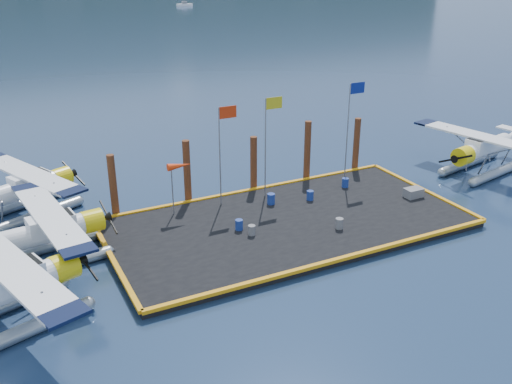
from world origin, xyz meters
TOP-DOWN VIEW (x-y plane):
  - ground at (0.00, 0.00)m, footprint 4000.00×4000.00m
  - dock at (0.00, 0.00)m, footprint 20.00×10.00m
  - dock_bumpers at (0.00, 0.00)m, footprint 20.25×10.25m
  - seaplane_a at (-15.01, -2.92)m, footprint 9.62×10.30m
  - seaplane_b at (-12.82, 1.91)m, footprint 8.87×9.78m
  - seaplane_c at (-13.04, 8.38)m, footprint 9.04×9.51m
  - seaplane_d at (16.61, 1.47)m, footprint 9.57×10.41m
  - drum_0 at (-2.98, 0.22)m, footprint 0.42×0.42m
  - drum_1 at (2.02, -2.13)m, footprint 0.43×0.43m
  - drum_2 at (2.67, 1.97)m, footprint 0.42×0.42m
  - drum_3 at (-2.63, -0.65)m, footprint 0.39×0.39m
  - drum_4 at (5.80, 2.73)m, footprint 0.43×0.43m
  - drum_5 at (0.23, 2.51)m, footprint 0.47×0.47m
  - crate at (8.66, -0.52)m, footprint 1.12×0.75m
  - flagpole_red at (-2.29, 3.80)m, footprint 1.14×0.08m
  - flagpole_yellow at (0.70, 3.80)m, footprint 1.14×0.08m
  - flagpole_blue at (6.70, 3.80)m, footprint 1.14×0.08m
  - windsock at (-5.03, 3.80)m, footprint 1.40×0.44m
  - piling_0 at (-8.50, 5.40)m, footprint 0.44×0.44m
  - piling_1 at (-4.00, 5.40)m, footprint 0.44×0.44m
  - piling_2 at (0.50, 5.40)m, footprint 0.44×0.44m
  - piling_3 at (4.50, 5.40)m, footprint 0.44×0.44m
  - piling_4 at (8.50, 5.40)m, footprint 0.44×0.44m

SIDE VIEW (x-z plane):
  - ground at x=0.00m, z-range 0.00..0.00m
  - dock at x=0.00m, z-range 0.00..0.40m
  - dock_bumpers at x=0.00m, z-range 0.40..0.58m
  - drum_3 at x=-2.63m, z-range 0.40..0.96m
  - crate at x=8.66m, z-range 0.40..0.96m
  - drum_2 at x=2.67m, z-range 0.40..0.99m
  - drum_0 at x=-2.98m, z-range 0.40..0.99m
  - drum_4 at x=5.80m, z-range 0.40..1.00m
  - drum_1 at x=2.02m, z-range 0.40..1.00m
  - drum_5 at x=0.23m, z-range 0.40..1.06m
  - seaplane_b at x=-12.82m, z-range -0.22..3.23m
  - seaplane_c at x=-13.04m, z-range -0.22..3.25m
  - seaplane_a at x=-15.01m, z-range -0.24..3.44m
  - seaplane_d at x=16.61m, z-range -0.24..3.45m
  - piling_2 at x=0.50m, z-range 0.00..3.80m
  - piling_0 at x=-8.50m, z-range 0.00..4.00m
  - piling_4 at x=8.50m, z-range 0.00..4.00m
  - piling_1 at x=-4.00m, z-range 0.00..4.20m
  - piling_3 at x=4.50m, z-range 0.00..4.30m
  - windsock at x=-5.03m, z-range 1.67..4.79m
  - flagpole_red at x=-2.29m, z-range 1.40..7.40m
  - flagpole_yellow at x=0.70m, z-range 1.41..7.61m
  - flagpole_blue at x=6.70m, z-range 1.44..7.94m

